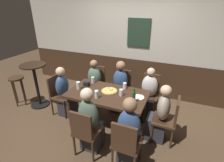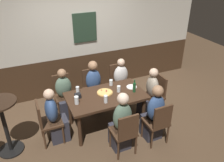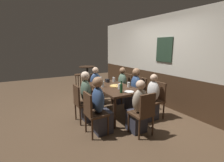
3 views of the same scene
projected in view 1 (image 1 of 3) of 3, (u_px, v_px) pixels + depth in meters
The scene contains 28 objects.
ground_plane at pixel (108, 124), 3.64m from camera, with size 12.00×12.00×0.00m, color #4C3826.
wall_back at pixel (133, 45), 4.48m from camera, with size 6.40×0.13×2.60m.
dining_table at pixel (107, 97), 3.37m from camera, with size 1.52×0.85×0.74m.
chair_head_west at pixel (59, 93), 3.85m from camera, with size 0.40×0.40×0.88m.
chair_right_far at pixel (150, 92), 3.90m from camera, with size 0.40×0.40×0.88m.
chair_mid_far at pixel (122, 86), 4.14m from camera, with size 0.40×0.40×0.88m.
chair_mid_near at pixel (85, 131), 2.73m from camera, with size 0.40×0.40×0.88m.
chair_right_near at pixel (126, 143), 2.49m from camera, with size 0.40×0.40×0.88m.
chair_left_far at pixel (97, 82), 4.37m from camera, with size 0.40×0.40×0.88m.
chair_head_east at pixel (169, 118), 3.02m from camera, with size 0.40×0.40×0.88m.
person_head_west at pixel (65, 95), 3.80m from camera, with size 0.37×0.34×1.11m.
person_right_far at pixel (148, 96), 3.78m from camera, with size 0.34×0.37×1.10m.
person_mid_far at pixel (120, 89), 4.01m from camera, with size 0.34×0.37×1.16m.
person_mid_near at pixel (90, 124), 2.86m from camera, with size 0.34×0.37×1.18m.
person_right_near at pixel (129, 135), 2.63m from camera, with size 0.34×0.37×1.17m.
person_left_far at pixel (94, 86), 4.25m from camera, with size 0.34×0.37×1.10m.
person_head_east at pixel (159, 117), 3.09m from camera, with size 0.37×0.34×1.10m.
pizza at pixel (109, 91), 3.39m from camera, with size 0.31×0.31×0.03m.
pint_glass_pale at pixel (78, 86), 3.46m from camera, with size 0.08×0.08×0.15m.
beer_glass_half at pixel (97, 95), 3.14m from camera, with size 0.07×0.07×0.15m.
tumbler_short at pixel (125, 86), 3.49m from camera, with size 0.07×0.07×0.12m.
pint_glass_amber at pixel (121, 93), 3.22m from camera, with size 0.07×0.07×0.13m.
beer_glass_tall at pixel (93, 80), 3.73m from camera, with size 0.07×0.07×0.13m.
beer_bottle_green at pixel (134, 97), 3.00m from camera, with size 0.06×0.06×0.26m.
plate_white_large at pixel (139, 97), 3.18m from camera, with size 0.21×0.21×0.01m, color white.
condiment_caddy at pixel (87, 84), 3.60m from camera, with size 0.11×0.09×0.09m, color black.
side_bar_table at pixel (36, 82), 4.07m from camera, with size 0.56×0.56×1.05m.
bar_stool at pixel (17, 83), 4.13m from camera, with size 0.34×0.34×0.72m.
Camera 1 is at (1.22, -2.67, 2.34)m, focal length 27.99 mm.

